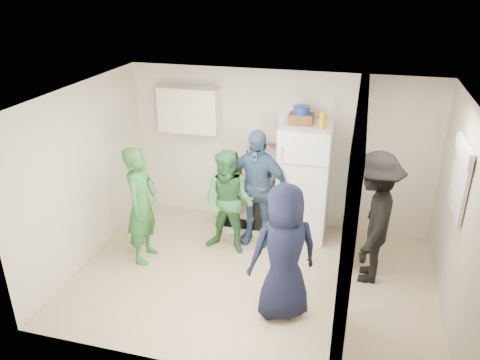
% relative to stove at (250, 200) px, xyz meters
% --- Properties ---
extents(floor, '(4.80, 4.80, 0.00)m').
position_rel_stove_xyz_m(floor, '(0.38, -1.37, -0.48)').
color(floor, tan).
rests_on(floor, ground).
extents(wall_back, '(4.80, 0.00, 4.80)m').
position_rel_stove_xyz_m(wall_back, '(0.38, 0.33, 0.77)').
color(wall_back, silver).
rests_on(wall_back, floor).
extents(wall_front, '(4.80, 0.00, 4.80)m').
position_rel_stove_xyz_m(wall_front, '(0.38, -3.07, 0.77)').
color(wall_front, silver).
rests_on(wall_front, floor).
extents(wall_left, '(0.00, 3.40, 3.40)m').
position_rel_stove_xyz_m(wall_left, '(-2.02, -1.37, 0.77)').
color(wall_left, silver).
rests_on(wall_left, floor).
extents(wall_right, '(0.00, 3.40, 3.40)m').
position_rel_stove_xyz_m(wall_right, '(2.78, -1.37, 0.77)').
color(wall_right, silver).
rests_on(wall_right, floor).
extents(ceiling, '(4.80, 4.80, 0.00)m').
position_rel_stove_xyz_m(ceiling, '(0.38, -1.37, 2.02)').
color(ceiling, white).
rests_on(ceiling, wall_back).
extents(partition_pier_back, '(0.12, 1.20, 2.50)m').
position_rel_stove_xyz_m(partition_pier_back, '(1.58, -0.27, 0.77)').
color(partition_pier_back, silver).
rests_on(partition_pier_back, floor).
extents(partition_pier_front, '(0.12, 1.20, 2.50)m').
position_rel_stove_xyz_m(partition_pier_front, '(1.58, -2.47, 0.77)').
color(partition_pier_front, silver).
rests_on(partition_pier_front, floor).
extents(partition_header, '(0.12, 1.00, 0.40)m').
position_rel_stove_xyz_m(partition_header, '(1.58, -1.37, 1.82)').
color(partition_header, silver).
rests_on(partition_header, partition_pier_back).
extents(stove, '(0.80, 0.66, 0.95)m').
position_rel_stove_xyz_m(stove, '(0.00, 0.00, 0.00)').
color(stove, white).
rests_on(stove, floor).
extents(upper_cabinet, '(0.95, 0.34, 0.70)m').
position_rel_stove_xyz_m(upper_cabinet, '(-1.02, 0.15, 1.37)').
color(upper_cabinet, silver).
rests_on(upper_cabinet, wall_back).
extents(fridge, '(0.74, 0.72, 1.79)m').
position_rel_stove_xyz_m(fridge, '(0.84, -0.03, 0.42)').
color(fridge, white).
rests_on(fridge, floor).
extents(wicker_basket, '(0.35, 0.25, 0.15)m').
position_rel_stove_xyz_m(wicker_basket, '(0.74, 0.02, 1.39)').
color(wicker_basket, brown).
rests_on(wicker_basket, fridge).
extents(blue_bowl, '(0.24, 0.24, 0.11)m').
position_rel_stove_xyz_m(blue_bowl, '(0.74, 0.02, 1.52)').
color(blue_bowl, navy).
rests_on(blue_bowl, wicker_basket).
extents(yellow_cup_stack_top, '(0.09, 0.09, 0.25)m').
position_rel_stove_xyz_m(yellow_cup_stack_top, '(1.06, -0.13, 1.44)').
color(yellow_cup_stack_top, orange).
rests_on(yellow_cup_stack_top, fridge).
extents(wall_clock, '(0.22, 0.02, 0.22)m').
position_rel_stove_xyz_m(wall_clock, '(0.43, 0.31, 1.22)').
color(wall_clock, white).
rests_on(wall_clock, wall_back).
extents(spice_shelf, '(0.35, 0.08, 0.03)m').
position_rel_stove_xyz_m(spice_shelf, '(0.38, 0.28, 0.87)').
color(spice_shelf, olive).
rests_on(spice_shelf, wall_back).
extents(nook_window, '(0.03, 0.70, 0.80)m').
position_rel_stove_xyz_m(nook_window, '(2.76, -1.17, 1.17)').
color(nook_window, black).
rests_on(nook_window, wall_right).
extents(nook_window_frame, '(0.04, 0.76, 0.86)m').
position_rel_stove_xyz_m(nook_window_frame, '(2.74, -1.17, 1.17)').
color(nook_window_frame, white).
rests_on(nook_window_frame, wall_right).
extents(nook_valance, '(0.04, 0.82, 0.18)m').
position_rel_stove_xyz_m(nook_valance, '(2.72, -1.17, 1.52)').
color(nook_valance, white).
rests_on(nook_valance, wall_right).
extents(yellow_cup_stack_stove, '(0.09, 0.09, 0.25)m').
position_rel_stove_xyz_m(yellow_cup_stack_stove, '(-0.12, -0.22, 0.60)').
color(yellow_cup_stack_stove, yellow).
rests_on(yellow_cup_stack_stove, stove).
extents(red_cup, '(0.09, 0.09, 0.12)m').
position_rel_stove_xyz_m(red_cup, '(0.22, -0.20, 0.54)').
color(red_cup, red).
rests_on(red_cup, stove).
extents(person_green_left, '(0.42, 0.63, 1.71)m').
position_rel_stove_xyz_m(person_green_left, '(-1.24, -1.29, 0.38)').
color(person_green_left, '#2A6B38').
rests_on(person_green_left, floor).
extents(person_green_center, '(0.82, 0.68, 1.56)m').
position_rel_stove_xyz_m(person_green_center, '(-0.13, -0.78, 0.31)').
color(person_green_center, '#398243').
rests_on(person_green_center, floor).
extents(person_denim, '(1.10, 0.56, 1.80)m').
position_rel_stove_xyz_m(person_denim, '(0.19, -0.42, 0.42)').
color(person_denim, '#38547B').
rests_on(person_denim, floor).
extents(person_navy, '(0.99, 0.88, 1.70)m').
position_rel_stove_xyz_m(person_navy, '(0.88, -1.97, 0.37)').
color(person_navy, black).
rests_on(person_navy, floor).
extents(person_nook, '(0.78, 1.22, 1.80)m').
position_rel_stove_xyz_m(person_nook, '(1.86, -0.95, 0.43)').
color(person_nook, black).
rests_on(person_nook, floor).
extents(bottle_a, '(0.06, 0.06, 0.27)m').
position_rel_stove_xyz_m(bottle_a, '(-0.26, 0.12, 0.61)').
color(bottle_a, maroon).
rests_on(bottle_a, stove).
extents(bottle_b, '(0.07, 0.07, 0.30)m').
position_rel_stove_xyz_m(bottle_b, '(-0.19, -0.08, 0.63)').
color(bottle_b, '#16441C').
rests_on(bottle_b, stove).
extents(bottle_c, '(0.07, 0.07, 0.31)m').
position_rel_stove_xyz_m(bottle_c, '(-0.09, 0.16, 0.63)').
color(bottle_c, silver).
rests_on(bottle_c, stove).
extents(bottle_d, '(0.07, 0.07, 0.25)m').
position_rel_stove_xyz_m(bottle_d, '(0.02, -0.03, 0.60)').
color(bottle_d, brown).
rests_on(bottle_d, stove).
extents(bottle_e, '(0.06, 0.06, 0.32)m').
position_rel_stove_xyz_m(bottle_e, '(0.12, 0.19, 0.63)').
color(bottle_e, '#B0BCC3').
rests_on(bottle_e, stove).
extents(bottle_f, '(0.07, 0.07, 0.29)m').
position_rel_stove_xyz_m(bottle_f, '(0.17, 0.01, 0.62)').
color(bottle_f, '#13341F').
rests_on(bottle_f, stove).
extents(bottle_g, '(0.07, 0.07, 0.25)m').
position_rel_stove_xyz_m(bottle_g, '(0.28, 0.12, 0.60)').
color(bottle_g, olive).
rests_on(bottle_g, stove).
extents(bottle_h, '(0.08, 0.08, 0.30)m').
position_rel_stove_xyz_m(bottle_h, '(-0.32, -0.12, 0.63)').
color(bottle_h, '#B4B5C1').
rests_on(bottle_h, stove).
extents(bottle_i, '(0.07, 0.07, 0.25)m').
position_rel_stove_xyz_m(bottle_i, '(0.06, 0.10, 0.60)').
color(bottle_i, '#553A0E').
rests_on(bottle_i, stove).
extents(bottle_j, '(0.08, 0.08, 0.31)m').
position_rel_stove_xyz_m(bottle_j, '(0.31, -0.10, 0.63)').
color(bottle_j, '#216132').
rests_on(bottle_j, stove).
extents(bottle_k, '(0.08, 0.08, 0.29)m').
position_rel_stove_xyz_m(bottle_k, '(-0.22, 0.02, 0.62)').
color(bottle_k, olive).
rests_on(bottle_k, stove).
extents(bottle_l, '(0.07, 0.07, 0.30)m').
position_rel_stove_xyz_m(bottle_l, '(0.16, -0.12, 0.63)').
color(bottle_l, '#ABB2BC').
rests_on(bottle_l, stove).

